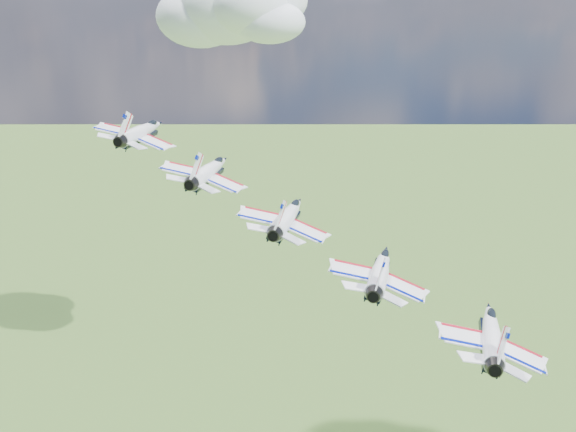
{
  "coord_description": "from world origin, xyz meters",
  "views": [
    {
      "loc": [
        10.82,
        -60.76,
        180.02
      ],
      "look_at": [
        15.94,
        10.32,
        157.49
      ],
      "focal_mm": 45.0,
      "sensor_mm": 36.0,
      "label": 1
    }
  ],
  "objects_px": {
    "jet_2": "(288,216)",
    "jet_4": "(491,334)",
    "jet_1": "(209,171)",
    "jet_3": "(381,270)",
    "jet_0": "(142,131)"
  },
  "relations": [
    {
      "from": "jet_2",
      "to": "jet_0",
      "type": "bearing_deg",
      "value": 152.85
    },
    {
      "from": "jet_2",
      "to": "jet_4",
      "type": "relative_size",
      "value": 1.0
    },
    {
      "from": "jet_2",
      "to": "jet_3",
      "type": "bearing_deg",
      "value": -27.15
    },
    {
      "from": "jet_3",
      "to": "jet_4",
      "type": "distance_m",
      "value": 11.88
    },
    {
      "from": "jet_1",
      "to": "jet_4",
      "type": "bearing_deg",
      "value": -27.15
    },
    {
      "from": "jet_1",
      "to": "jet_4",
      "type": "height_order",
      "value": "jet_1"
    },
    {
      "from": "jet_0",
      "to": "jet_3",
      "type": "bearing_deg",
      "value": -27.15
    },
    {
      "from": "jet_0",
      "to": "jet_4",
      "type": "bearing_deg",
      "value": -27.15
    },
    {
      "from": "jet_4",
      "to": "jet_3",
      "type": "bearing_deg",
      "value": 152.85
    },
    {
      "from": "jet_1",
      "to": "jet_2",
      "type": "height_order",
      "value": "jet_1"
    },
    {
      "from": "jet_1",
      "to": "jet_2",
      "type": "relative_size",
      "value": 1.0
    },
    {
      "from": "jet_3",
      "to": "jet_4",
      "type": "relative_size",
      "value": 1.0
    },
    {
      "from": "jet_4",
      "to": "jet_2",
      "type": "bearing_deg",
      "value": 152.85
    },
    {
      "from": "jet_2",
      "to": "jet_4",
      "type": "bearing_deg",
      "value": -27.15
    },
    {
      "from": "jet_1",
      "to": "jet_2",
      "type": "distance_m",
      "value": 11.88
    }
  ]
}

